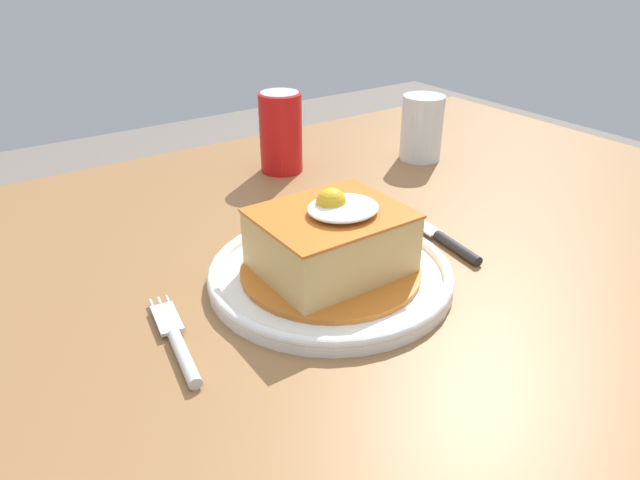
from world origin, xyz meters
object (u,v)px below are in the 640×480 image
knife (444,239)px  soda_can (281,133)px  drinking_glass (421,132)px  main_plate (331,273)px  fork (178,344)px

knife → soda_can: soda_can is taller
knife → drinking_glass: size_ratio=1.58×
soda_can → knife: bearing=-84.1°
main_plate → soda_can: bearing=67.7°
fork → drinking_glass: bearing=25.1°
main_plate → drinking_glass: 0.42m
soda_can → fork: bearing=-133.1°
drinking_glass → knife: bearing=-127.7°
main_plate → drinking_glass: drinking_glass is taller
fork → main_plate: bearing=6.0°
main_plate → soda_can: size_ratio=2.12×
fork → knife: size_ratio=0.86×
soda_can → drinking_glass: 0.23m
main_plate → soda_can: (0.13, 0.31, 0.05)m
knife → drinking_glass: drinking_glass is taller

